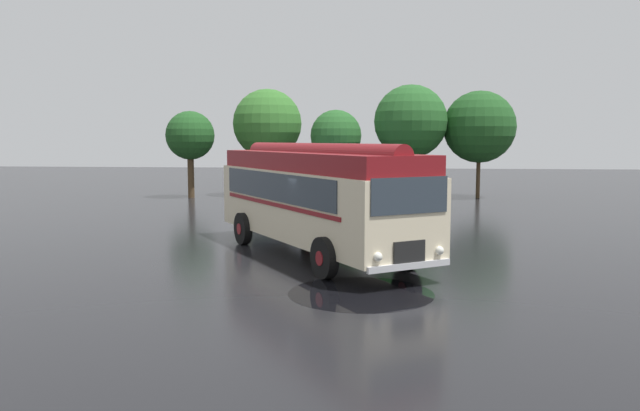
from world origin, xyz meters
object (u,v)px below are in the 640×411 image
object	(u,v)px
car_near_left	(327,190)
car_mid_right	(430,191)
car_mid_left	(379,191)
vintage_bus	(315,195)
box_van	(280,182)

from	to	relation	value
car_near_left	car_mid_right	world-z (taller)	same
car_mid_left	vintage_bus	bearing A→B (deg)	-97.09
car_mid_left	car_mid_right	bearing A→B (deg)	9.32
vintage_bus	box_van	distance (m)	14.06
car_mid_left	box_van	bearing A→B (deg)	-173.31
car_mid_left	box_van	xyz separation A→B (m)	(-5.23, -0.61, 0.52)
vintage_bus	car_mid_left	xyz separation A→B (m)	(1.77, 14.23, -1.05)
vintage_bus	car_mid_right	size ratio (longest dim) A/B	2.27
car_near_left	car_mid_left	world-z (taller)	same
vintage_bus	car_mid_right	xyz separation A→B (m)	(4.53, 14.68, -1.05)
vintage_bus	box_van	size ratio (longest dim) A/B	1.69
car_mid_left	box_van	distance (m)	5.30
vintage_bus	car_near_left	world-z (taller)	vintage_bus
vintage_bus	box_van	xyz separation A→B (m)	(-3.46, 13.62, -0.53)
vintage_bus	car_mid_left	distance (m)	14.38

